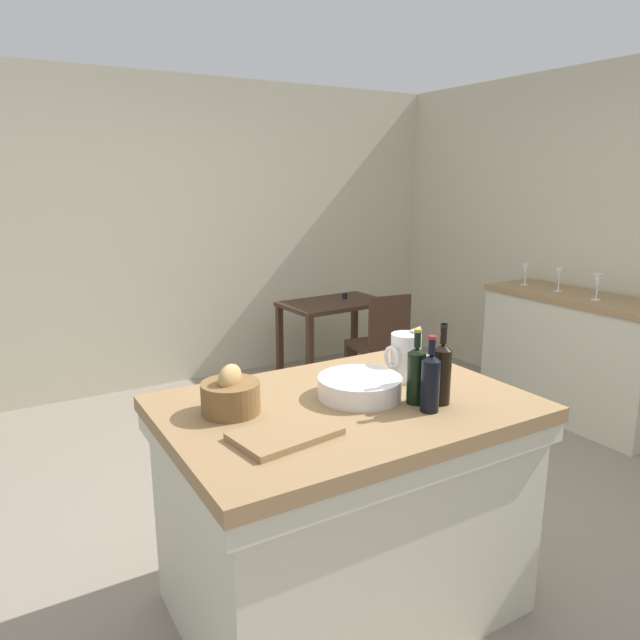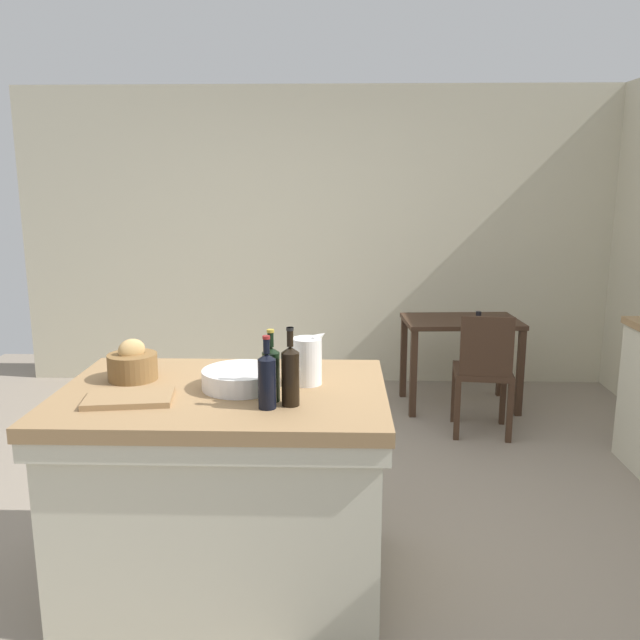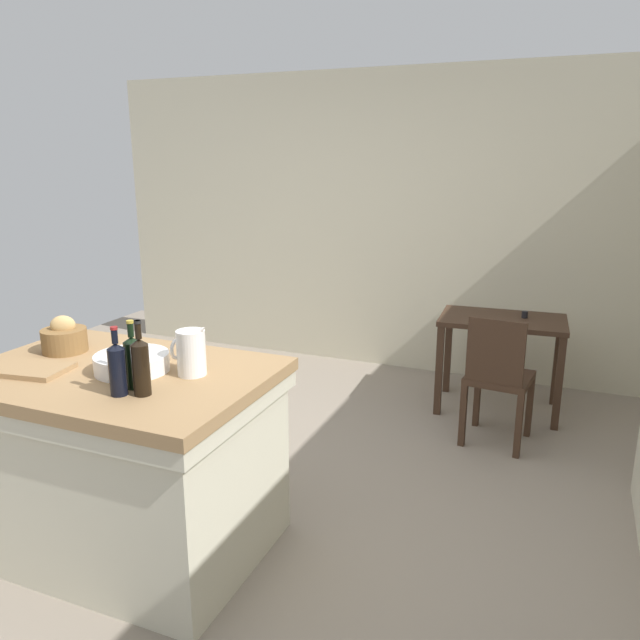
{
  "view_description": "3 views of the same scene",
  "coord_description": "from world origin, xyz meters",
  "px_view_note": "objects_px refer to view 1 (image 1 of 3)",
  "views": [
    {
      "loc": [
        -1.53,
        -2.39,
        1.77
      ],
      "look_at": [
        0.2,
        0.53,
        0.95
      ],
      "focal_mm": 32.94,
      "sensor_mm": 36.0,
      "label": 1
    },
    {
      "loc": [
        0.16,
        -3.28,
        1.8
      ],
      "look_at": [
        0.05,
        0.52,
        0.99
      ],
      "focal_mm": 37.0,
      "sensor_mm": 36.0,
      "label": 2
    },
    {
      "loc": [
        1.56,
        -2.71,
        1.88
      ],
      "look_at": [
        0.18,
        0.64,
        0.91
      ],
      "focal_mm": 34.54,
      "sensor_mm": 36.0,
      "label": 3
    }
  ],
  "objects_px": {
    "wine_bottle_green": "(430,381)",
    "side_cabinet": "(573,356)",
    "wine_glass_left": "(598,282)",
    "island_table": "(345,499)",
    "cutting_board": "(285,434)",
    "pitcher": "(405,356)",
    "wine_bottle_dark": "(442,372)",
    "wine_glass_right": "(526,270)",
    "wash_bowl": "(360,387)",
    "bread_basket": "(231,395)",
    "wine_bottle_amber": "(416,374)",
    "writing_desk": "(334,314)",
    "wooden_chair": "(381,343)",
    "wine_glass_middle": "(559,275)"
  },
  "relations": [
    {
      "from": "wine_bottle_amber",
      "to": "island_table",
      "type": "bearing_deg",
      "value": 146.68
    },
    {
      "from": "writing_desk",
      "to": "wine_glass_right",
      "type": "xyz_separation_m",
      "value": [
        1.11,
        -1.11,
        0.45
      ]
    },
    {
      "from": "wine_bottle_amber",
      "to": "wine_glass_left",
      "type": "relative_size",
      "value": 1.62
    },
    {
      "from": "writing_desk",
      "to": "wine_glass_right",
      "type": "distance_m",
      "value": 1.63
    },
    {
      "from": "wooden_chair",
      "to": "wash_bowl",
      "type": "bearing_deg",
      "value": -128.84
    },
    {
      "from": "wine_glass_left",
      "to": "wash_bowl",
      "type": "bearing_deg",
      "value": -165.02
    },
    {
      "from": "wine_bottle_green",
      "to": "pitcher",
      "type": "bearing_deg",
      "value": 66.51
    },
    {
      "from": "wine_bottle_dark",
      "to": "wine_bottle_green",
      "type": "relative_size",
      "value": 1.09
    },
    {
      "from": "island_table",
      "to": "wine_bottle_dark",
      "type": "bearing_deg",
      "value": -33.13
    },
    {
      "from": "wine_bottle_dark",
      "to": "wine_glass_right",
      "type": "height_order",
      "value": "wine_bottle_dark"
    },
    {
      "from": "bread_basket",
      "to": "wine_bottle_dark",
      "type": "distance_m",
      "value": 0.81
    },
    {
      "from": "writing_desk",
      "to": "pitcher",
      "type": "bearing_deg",
      "value": -115.3
    },
    {
      "from": "bread_basket",
      "to": "wine_bottle_green",
      "type": "relative_size",
      "value": 0.75
    },
    {
      "from": "side_cabinet",
      "to": "bread_basket",
      "type": "xyz_separation_m",
      "value": [
        -3.03,
        -0.72,
        0.52
      ]
    },
    {
      "from": "island_table",
      "to": "wash_bowl",
      "type": "relative_size",
      "value": 4.16
    },
    {
      "from": "wine_glass_middle",
      "to": "side_cabinet",
      "type": "bearing_deg",
      "value": -87.38
    },
    {
      "from": "wine_bottle_dark",
      "to": "wine_glass_middle",
      "type": "distance_m",
      "value": 2.59
    },
    {
      "from": "side_cabinet",
      "to": "wine_glass_right",
      "type": "bearing_deg",
      "value": 91.55
    },
    {
      "from": "pitcher",
      "to": "wine_bottle_dark",
      "type": "height_order",
      "value": "wine_bottle_dark"
    },
    {
      "from": "pitcher",
      "to": "bread_basket",
      "type": "distance_m",
      "value": 0.79
    },
    {
      "from": "writing_desk",
      "to": "cutting_board",
      "type": "bearing_deg",
      "value": -124.99
    },
    {
      "from": "wash_bowl",
      "to": "wine_bottle_dark",
      "type": "bearing_deg",
      "value": -43.71
    },
    {
      "from": "pitcher",
      "to": "wine_glass_left",
      "type": "bearing_deg",
      "value": 15.24
    },
    {
      "from": "wine_bottle_green",
      "to": "side_cabinet",
      "type": "bearing_deg",
      "value": 24.57
    },
    {
      "from": "wine_bottle_amber",
      "to": "wine_bottle_green",
      "type": "bearing_deg",
      "value": -94.43
    },
    {
      "from": "writing_desk",
      "to": "wine_glass_right",
      "type": "height_order",
      "value": "wine_glass_right"
    },
    {
      "from": "writing_desk",
      "to": "island_table",
      "type": "bearing_deg",
      "value": -121.1
    },
    {
      "from": "side_cabinet",
      "to": "wooden_chair",
      "type": "bearing_deg",
      "value": 137.59
    },
    {
      "from": "pitcher",
      "to": "wine_bottle_dark",
      "type": "bearing_deg",
      "value": -100.08
    },
    {
      "from": "island_table",
      "to": "wine_glass_left",
      "type": "xyz_separation_m",
      "value": [
        2.54,
        0.68,
        0.57
      ]
    },
    {
      "from": "cutting_board",
      "to": "writing_desk",
      "type": "bearing_deg",
      "value": 55.01
    },
    {
      "from": "wooden_chair",
      "to": "wine_bottle_green",
      "type": "relative_size",
      "value": 3.06
    },
    {
      "from": "wash_bowl",
      "to": "writing_desk",
      "type": "bearing_deg",
      "value": 60.07
    },
    {
      "from": "writing_desk",
      "to": "wine_bottle_dark",
      "type": "xyz_separation_m",
      "value": [
        -1.17,
        -2.65,
        0.44
      ]
    },
    {
      "from": "wash_bowl",
      "to": "wine_glass_middle",
      "type": "bearing_deg",
      "value": 21.92
    },
    {
      "from": "wine_bottle_dark",
      "to": "wine_bottle_amber",
      "type": "distance_m",
      "value": 0.1
    },
    {
      "from": "pitcher",
      "to": "writing_desk",
      "type": "bearing_deg",
      "value": 64.7
    },
    {
      "from": "wash_bowl",
      "to": "wine_glass_left",
      "type": "distance_m",
      "value": 2.55
    },
    {
      "from": "wine_bottle_green",
      "to": "bread_basket",
      "type": "bearing_deg",
      "value": 150.43
    },
    {
      "from": "wine_glass_left",
      "to": "island_table",
      "type": "bearing_deg",
      "value": -165.06
    },
    {
      "from": "island_table",
      "to": "cutting_board",
      "type": "distance_m",
      "value": 0.59
    },
    {
      "from": "side_cabinet",
      "to": "pitcher",
      "type": "height_order",
      "value": "pitcher"
    },
    {
      "from": "island_table",
      "to": "wooden_chair",
      "type": "bearing_deg",
      "value": 49.98
    },
    {
      "from": "bread_basket",
      "to": "wine_glass_left",
      "type": "relative_size",
      "value": 1.2
    },
    {
      "from": "island_table",
      "to": "wooden_chair",
      "type": "xyz_separation_m",
      "value": [
        1.53,
        1.82,
        -0.01
      ]
    },
    {
      "from": "wine_bottle_green",
      "to": "wine_glass_left",
      "type": "relative_size",
      "value": 1.59
    },
    {
      "from": "side_cabinet",
      "to": "writing_desk",
      "type": "bearing_deg",
      "value": 124.93
    },
    {
      "from": "wash_bowl",
      "to": "wine_bottle_green",
      "type": "height_order",
      "value": "wine_bottle_green"
    },
    {
      "from": "wooden_chair",
      "to": "wine_glass_left",
      "type": "bearing_deg",
      "value": -48.53
    },
    {
      "from": "side_cabinet",
      "to": "pitcher",
      "type": "distance_m",
      "value": 2.43
    }
  ]
}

